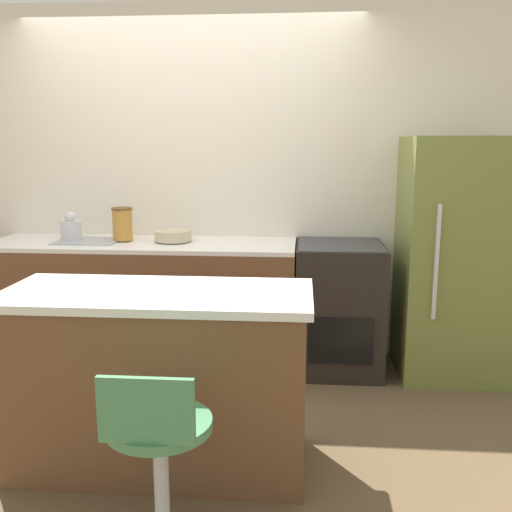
# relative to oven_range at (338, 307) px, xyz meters

# --- Properties ---
(ground_plane) EXTENTS (14.00, 14.00, 0.00)m
(ground_plane) POSITION_rel_oven_range_xyz_m (-1.09, -0.34, -0.45)
(ground_plane) COLOR brown
(wall_back) EXTENTS (8.00, 0.06, 2.60)m
(wall_back) POSITION_rel_oven_range_xyz_m (-1.09, 0.35, 0.85)
(wall_back) COLOR silver
(wall_back) RESTS_ON ground_plane
(back_counter) EXTENTS (2.21, 0.63, 0.91)m
(back_counter) POSITION_rel_oven_range_xyz_m (-1.42, 0.00, -0.00)
(back_counter) COLOR brown
(back_counter) RESTS_ON ground_plane
(kitchen_island) EXTENTS (1.50, 0.63, 0.90)m
(kitchen_island) POSITION_rel_oven_range_xyz_m (-0.96, -1.34, -0.00)
(kitchen_island) COLOR brown
(kitchen_island) RESTS_ON ground_plane
(oven_range) EXTENTS (0.61, 0.65, 0.91)m
(oven_range) POSITION_rel_oven_range_xyz_m (0.00, 0.00, 0.00)
(oven_range) COLOR black
(oven_range) RESTS_ON ground_plane
(refrigerator) EXTENTS (0.71, 0.69, 1.64)m
(refrigerator) POSITION_rel_oven_range_xyz_m (0.77, -0.01, 0.37)
(refrigerator) COLOR olive
(refrigerator) RESTS_ON ground_plane
(stool_chair) EXTENTS (0.41, 0.41, 0.80)m
(stool_chair) POSITION_rel_oven_range_xyz_m (-0.81, -1.97, -0.06)
(stool_chair) COLOR #B7B7BC
(stool_chair) RESTS_ON ground_plane
(kettle) EXTENTS (0.15, 0.15, 0.20)m
(kettle) POSITION_rel_oven_range_xyz_m (-1.94, 0.04, 0.54)
(kettle) COLOR silver
(kettle) RESTS_ON back_counter
(mixing_bowl) EXTENTS (0.26, 0.26, 0.08)m
(mixing_bowl) POSITION_rel_oven_range_xyz_m (-1.19, 0.04, 0.49)
(mixing_bowl) COLOR #C1B28E
(mixing_bowl) RESTS_ON back_counter
(canister_jar) EXTENTS (0.15, 0.15, 0.23)m
(canister_jar) POSITION_rel_oven_range_xyz_m (-1.56, 0.04, 0.57)
(canister_jar) COLOR #B77F33
(canister_jar) RESTS_ON back_counter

